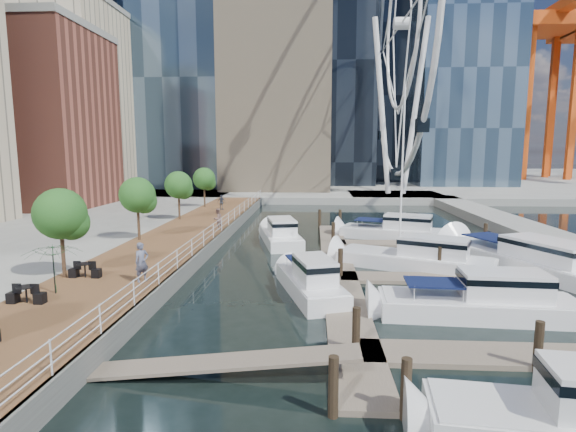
# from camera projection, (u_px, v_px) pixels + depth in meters

# --- Properties ---
(ground) EXTENTS (520.00, 520.00, 0.00)m
(ground) POSITION_uv_depth(u_px,v_px,m) (279.00, 331.00, 18.69)
(ground) COLOR black
(ground) RESTS_ON ground
(boardwalk) EXTENTS (6.00, 60.00, 1.00)m
(boardwalk) POSITION_uv_depth(u_px,v_px,m) (176.00, 244.00, 33.96)
(boardwalk) COLOR brown
(boardwalk) RESTS_ON ground
(seawall) EXTENTS (0.25, 60.00, 1.00)m
(seawall) POSITION_uv_depth(u_px,v_px,m) (215.00, 244.00, 33.78)
(seawall) COLOR #595954
(seawall) RESTS_ON ground
(land_far) EXTENTS (200.00, 114.00, 1.00)m
(land_far) POSITION_uv_depth(u_px,v_px,m) (309.00, 178.00, 119.42)
(land_far) COLOR gray
(land_far) RESTS_ON ground
(breakwater) EXTENTS (4.00, 60.00, 1.00)m
(breakwater) POSITION_uv_depth(u_px,v_px,m) (537.00, 236.00, 37.24)
(breakwater) COLOR gray
(breakwater) RESTS_ON ground
(pier) EXTENTS (14.00, 12.00, 1.00)m
(pier) POSITION_uv_depth(u_px,v_px,m) (395.00, 197.00, 69.21)
(pier) COLOR gray
(pier) RESTS_ON ground
(railing) EXTENTS (0.10, 60.00, 1.05)m
(railing) POSITION_uv_depth(u_px,v_px,m) (213.00, 231.00, 33.64)
(railing) COLOR white
(railing) RESTS_ON boardwalk
(floating_docks) EXTENTS (16.00, 34.00, 2.60)m
(floating_docks) POSITION_uv_depth(u_px,v_px,m) (418.00, 263.00, 28.03)
(floating_docks) COLOR #6D6051
(floating_docks) RESTS_ON ground
(ferris_wheel) EXTENTS (5.80, 45.60, 47.80)m
(ferris_wheel) POSITION_uv_depth(u_px,v_px,m) (401.00, 24.00, 65.60)
(ferris_wheel) COLOR white
(ferris_wheel) RESTS_ON ground
(street_trees) EXTENTS (2.60, 42.60, 4.60)m
(street_trees) POSITION_uv_depth(u_px,v_px,m) (137.00, 195.00, 32.57)
(street_trees) COLOR #3F2B1C
(street_trees) RESTS_ON ground
(cafe_tables) EXTENTS (2.50, 13.70, 0.74)m
(cafe_tables) POSITION_uv_depth(u_px,v_px,m) (3.00, 311.00, 17.11)
(cafe_tables) COLOR black
(cafe_tables) RESTS_ON ground
(yacht_foreground) EXTENTS (9.68, 3.11, 2.15)m
(yacht_foreground) POSITION_uv_depth(u_px,v_px,m) (477.00, 317.00, 20.27)
(yacht_foreground) COLOR white
(yacht_foreground) RESTS_ON ground
(pedestrian_near) EXTENTS (0.83, 0.85, 1.97)m
(pedestrian_near) POSITION_uv_depth(u_px,v_px,m) (142.00, 262.00, 22.23)
(pedestrian_near) COLOR #50546B
(pedestrian_near) RESTS_ON boardwalk
(pedestrian_mid) EXTENTS (1.01, 1.08, 1.77)m
(pedestrian_mid) POSITION_uv_depth(u_px,v_px,m) (218.00, 219.00, 37.22)
(pedestrian_mid) COLOR #86645C
(pedestrian_mid) RESTS_ON boardwalk
(pedestrian_far) EXTENTS (1.07, 0.65, 1.70)m
(pedestrian_far) POSITION_uv_depth(u_px,v_px,m) (222.00, 202.00, 49.89)
(pedestrian_far) COLOR #353842
(pedestrian_far) RESTS_ON boardwalk
(moored_yachts) EXTENTS (22.86, 31.91, 11.50)m
(moored_yachts) POSITION_uv_depth(u_px,v_px,m) (415.00, 268.00, 28.93)
(moored_yachts) COLOR white
(moored_yachts) RESTS_ON ground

